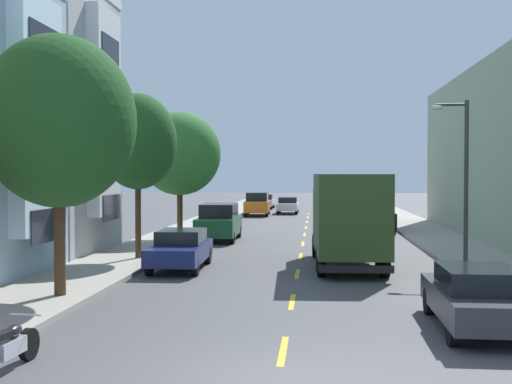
{
  "coord_description": "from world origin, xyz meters",
  "views": [
    {
      "loc": [
        0.64,
        -10.94,
        3.49
      ],
      "look_at": [
        -3.03,
        29.52,
        2.36
      ],
      "focal_mm": 46.44,
      "sensor_mm": 36.0,
      "label": 1
    }
  ],
  "objects": [
    {
      "name": "ground_plane",
      "position": [
        0.0,
        30.0,
        0.0
      ],
      "size": [
        160.0,
        160.0,
        0.0
      ],
      "primitive_type": "plane",
      "color": "#4C4C4F"
    },
    {
      "name": "sidewalk_left",
      "position": [
        -7.1,
        28.0,
        0.07
      ],
      "size": [
        3.2,
        120.0,
        0.14
      ],
      "primitive_type": "cube",
      "color": "#A39E93",
      "rests_on": "ground_plane"
    },
    {
      "name": "sidewalk_right",
      "position": [
        7.1,
        28.0,
        0.07
      ],
      "size": [
        3.2,
        120.0,
        0.14
      ],
      "primitive_type": "cube",
      "color": "#A39E93",
      "rests_on": "ground_plane"
    },
    {
      "name": "lane_centerline_dashes",
      "position": [
        0.0,
        24.5,
        0.0
      ],
      "size": [
        0.14,
        47.2,
        0.01
      ],
      "color": "yellow",
      "rests_on": "ground_plane"
    },
    {
      "name": "street_tree_nearest",
      "position": [
        -6.4,
        6.68,
        4.92
      ],
      "size": [
        4.24,
        4.24,
        7.17
      ],
      "color": "#47331E",
      "rests_on": "sidewalk_left"
    },
    {
      "name": "street_tree_second",
      "position": [
        -6.4,
        14.76,
        4.76
      ],
      "size": [
        3.09,
        3.09,
        6.54
      ],
      "color": "#47331E",
      "rests_on": "sidewalk_left"
    },
    {
      "name": "street_tree_third",
      "position": [
        -6.4,
        22.85,
        4.53
      ],
      "size": [
        4.26,
        4.26,
        6.56
      ],
      "color": "#47331E",
      "rests_on": "sidewalk_left"
    },
    {
      "name": "street_lamp",
      "position": [
        5.93,
        13.76,
        3.67
      ],
      "size": [
        1.35,
        0.28,
        6.01
      ],
      "color": "#38383D",
      "rests_on": "sidewalk_right"
    },
    {
      "name": "delivery_box_truck",
      "position": [
        1.81,
        13.74,
        1.95
      ],
      "size": [
        2.66,
        7.48,
        3.47
      ],
      "color": "#2D471E",
      "rests_on": "ground_plane"
    },
    {
      "name": "parked_sedan_silver",
      "position": [
        -4.45,
        54.69,
        0.75
      ],
      "size": [
        1.86,
        4.52,
        1.43
      ],
      "color": "#B2B5BA",
      "rests_on": "ground_plane"
    },
    {
      "name": "parked_sedan_navy",
      "position": [
        -4.29,
        12.79,
        0.75
      ],
      "size": [
        1.9,
        4.54,
        1.43
      ],
      "color": "navy",
      "rests_on": "ground_plane"
    },
    {
      "name": "parked_suv_burgundy",
      "position": [
        4.43,
        35.07,
        0.99
      ],
      "size": [
        1.97,
        4.81,
        1.93
      ],
      "color": "maroon",
      "rests_on": "ground_plane"
    },
    {
      "name": "parked_sedan_charcoal",
      "position": [
        4.22,
        4.1,
        0.75
      ],
      "size": [
        1.85,
        4.52,
        1.43
      ],
      "color": "#333338",
      "rests_on": "ground_plane"
    },
    {
      "name": "parked_suv_black",
      "position": [
        4.22,
        28.93,
        0.99
      ],
      "size": [
        1.98,
        4.81,
        1.93
      ],
      "color": "black",
      "rests_on": "ground_plane"
    },
    {
      "name": "parked_suv_champagne",
      "position": [
        4.4,
        41.55,
        0.99
      ],
      "size": [
        2.04,
        4.84,
        1.93
      ],
      "color": "tan",
      "rests_on": "ground_plane"
    },
    {
      "name": "parked_suv_forest",
      "position": [
        -4.38,
        23.12,
        0.99
      ],
      "size": [
        2.02,
        4.83,
        1.93
      ],
      "color": "#194C28",
      "rests_on": "ground_plane"
    },
    {
      "name": "parked_suv_orange",
      "position": [
        -4.21,
        43.76,
        0.99
      ],
      "size": [
        2.09,
        4.85,
        1.93
      ],
      "color": "orange",
      "rests_on": "ground_plane"
    },
    {
      "name": "moving_white_sedan",
      "position": [
        -1.8,
        46.95,
        0.75
      ],
      "size": [
        1.8,
        4.5,
        1.43
      ],
      "color": "silver",
      "rests_on": "ground_plane"
    },
    {
      "name": "parked_motorcycle",
      "position": [
        -4.75,
        0.19,
        0.41
      ],
      "size": [
        0.62,
        2.05,
        0.9
      ],
      "color": "black",
      "rests_on": "ground_plane"
    }
  ]
}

